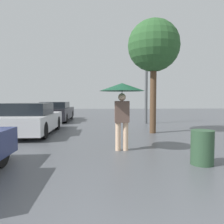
{
  "coord_description": "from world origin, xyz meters",
  "views": [
    {
      "loc": [
        -0.45,
        -1.17,
        1.37
      ],
      "look_at": [
        -0.11,
        4.59,
        1.04
      ],
      "focal_mm": 35.0,
      "sensor_mm": 36.0,
      "label": 1
    }
  ],
  "objects_px": {
    "pedestrian": "(122,94)",
    "parked_car_middle": "(31,119)",
    "trash_bin": "(202,147)",
    "parked_car_farthest": "(56,112)",
    "street_lamp": "(146,83)",
    "tree": "(154,47)"
  },
  "relations": [
    {
      "from": "pedestrian",
      "to": "parked_car_middle",
      "type": "distance_m",
      "value": 4.57
    },
    {
      "from": "parked_car_middle",
      "to": "trash_bin",
      "type": "xyz_separation_m",
      "value": [
        4.87,
        -4.36,
        -0.21
      ]
    },
    {
      "from": "parked_car_farthest",
      "to": "trash_bin",
      "type": "relative_size",
      "value": 5.9
    },
    {
      "from": "street_lamp",
      "to": "trash_bin",
      "type": "distance_m",
      "value": 8.04
    },
    {
      "from": "pedestrian",
      "to": "parked_car_farthest",
      "type": "xyz_separation_m",
      "value": [
        -3.35,
        8.29,
        -0.93
      ]
    },
    {
      "from": "pedestrian",
      "to": "trash_bin",
      "type": "xyz_separation_m",
      "value": [
        1.56,
        -1.35,
        -1.14
      ]
    },
    {
      "from": "street_lamp",
      "to": "tree",
      "type": "bearing_deg",
      "value": -97.72
    },
    {
      "from": "parked_car_middle",
      "to": "parked_car_farthest",
      "type": "height_order",
      "value": "parked_car_middle"
    },
    {
      "from": "pedestrian",
      "to": "parked_car_middle",
      "type": "height_order",
      "value": "pedestrian"
    },
    {
      "from": "parked_car_middle",
      "to": "street_lamp",
      "type": "bearing_deg",
      "value": 32.68
    },
    {
      "from": "parked_car_farthest",
      "to": "tree",
      "type": "xyz_separation_m",
      "value": [
        4.92,
        -5.34,
        2.9
      ]
    },
    {
      "from": "pedestrian",
      "to": "street_lamp",
      "type": "xyz_separation_m",
      "value": [
        2.05,
        6.44,
        0.76
      ]
    },
    {
      "from": "pedestrian",
      "to": "trash_bin",
      "type": "bearing_deg",
      "value": -40.97
    },
    {
      "from": "parked_car_middle",
      "to": "street_lamp",
      "type": "relative_size",
      "value": 0.95
    },
    {
      "from": "street_lamp",
      "to": "trash_bin",
      "type": "bearing_deg",
      "value": -93.6
    },
    {
      "from": "tree",
      "to": "trash_bin",
      "type": "height_order",
      "value": "tree"
    },
    {
      "from": "street_lamp",
      "to": "parked_car_middle",
      "type": "bearing_deg",
      "value": -147.32
    },
    {
      "from": "pedestrian",
      "to": "street_lamp",
      "type": "height_order",
      "value": "street_lamp"
    },
    {
      "from": "pedestrian",
      "to": "street_lamp",
      "type": "relative_size",
      "value": 0.44
    },
    {
      "from": "pedestrian",
      "to": "parked_car_farthest",
      "type": "height_order",
      "value": "pedestrian"
    },
    {
      "from": "parked_car_middle",
      "to": "parked_car_farthest",
      "type": "xyz_separation_m",
      "value": [
        -0.04,
        5.29,
        -0.0
      ]
    },
    {
      "from": "parked_car_farthest",
      "to": "street_lamp",
      "type": "height_order",
      "value": "street_lamp"
    }
  ]
}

